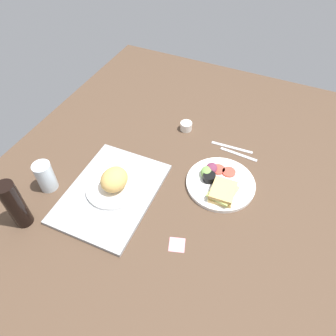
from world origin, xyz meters
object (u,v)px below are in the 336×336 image
object	(u,v)px
drinking_glass	(45,176)
espresso_cup	(186,126)
fork	(239,154)
bread_plate_near	(114,183)
knife	(232,147)
soda_bottle	(15,205)
plate_with_salad	(219,183)
serving_tray	(111,193)
sticky_note	(177,245)

from	to	relation	value
drinking_glass	espresso_cup	distance (cm)	67.27
fork	bread_plate_near	bearing A→B (deg)	49.47
drinking_glass	fork	world-z (taller)	drinking_glass
espresso_cup	knife	bearing A→B (deg)	-97.15
soda_bottle	fork	bearing A→B (deg)	-43.12
plate_with_salad	soda_bottle	distance (cm)	76.63
serving_tray	knife	bearing A→B (deg)	-38.29
drinking_glass	serving_tray	bearing A→B (deg)	-73.82
serving_tray	plate_with_salad	xyz separation A→B (cm)	(22.03, -37.66, 0.92)
sticky_note	drinking_glass	bearing A→B (deg)	87.58
soda_bottle	knife	bearing A→B (deg)	-40.00
knife	fork	bearing A→B (deg)	140.18
fork	knife	xyz separation A→B (cm)	(3.00, 4.00, 0.00)
bread_plate_near	serving_tray	bearing A→B (deg)	166.55
bread_plate_near	drinking_glass	xyz separation A→B (cm)	(-9.27, 25.48, 1.24)
drinking_glass	espresso_cup	size ratio (longest dim) A/B	2.28
serving_tray	soda_bottle	world-z (taller)	soda_bottle
espresso_cup	knife	world-z (taller)	espresso_cup
bread_plate_near	sticky_note	world-z (taller)	bread_plate_near
serving_tray	drinking_glass	xyz separation A→B (cm)	(-7.25, 24.99, 5.60)
espresso_cup	knife	xyz separation A→B (cm)	(-3.01, -23.97, -1.75)
espresso_cup	fork	distance (cm)	28.67
drinking_glass	soda_bottle	size ratio (longest dim) A/B	0.61
fork	knife	bearing A→B (deg)	-33.17
espresso_cup	fork	size ratio (longest dim) A/B	0.33
bread_plate_near	espresso_cup	bearing A→B (deg)	-13.97
espresso_cup	fork	bearing A→B (deg)	-102.12
plate_with_salad	fork	bearing A→B (deg)	-6.67
espresso_cup	sticky_note	distance (cm)	61.95
plate_with_salad	sticky_note	distance (cm)	32.14
fork	plate_with_salad	bearing A→B (deg)	87.03
drinking_glass	soda_bottle	xyz separation A→B (cm)	(-17.10, -2.29, 4.13)
drinking_glass	fork	size ratio (longest dim) A/B	0.75
drinking_glass	soda_bottle	bearing A→B (deg)	-172.36
soda_bottle	sticky_note	bearing A→B (deg)	-75.18
serving_tray	espresso_cup	distance (cm)	50.19
drinking_glass	fork	distance (cm)	82.25
plate_with_salad	soda_bottle	world-z (taller)	soda_bottle
knife	soda_bottle	bearing A→B (deg)	47.05
plate_with_salad	knife	world-z (taller)	plate_with_salad
espresso_cup	sticky_note	xyz separation A→B (cm)	(-58.39, -20.63, -1.94)
sticky_note	serving_tray	bearing A→B (deg)	73.51
fork	sticky_note	xyz separation A→B (cm)	(-52.38, 7.35, -0.19)
bread_plate_near	plate_with_salad	bearing A→B (deg)	-61.71
soda_bottle	drinking_glass	bearing A→B (deg)	7.64
bread_plate_near	soda_bottle	distance (cm)	35.52
plate_with_salad	fork	distance (cm)	20.86
plate_with_salad	knife	xyz separation A→B (cm)	(23.66, 1.59, -1.47)
soda_bottle	espresso_cup	xyz separation A→B (cm)	(73.05, -34.80, -8.53)
serving_tray	sticky_note	size ratio (longest dim) A/B	8.04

